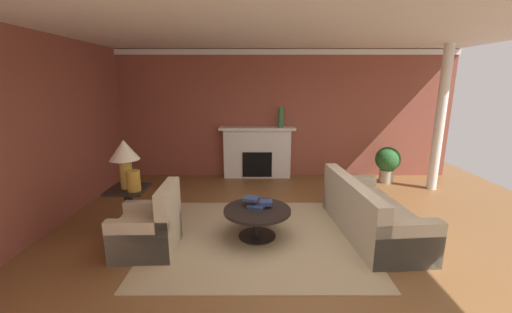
# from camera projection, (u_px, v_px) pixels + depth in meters

# --- Properties ---
(ground_plane) EXTENTS (9.88, 9.88, 0.00)m
(ground_plane) POSITION_uv_depth(u_px,v_px,m) (293.00, 240.00, 4.72)
(ground_plane) COLOR brown
(wall_fireplace) EXTENTS (8.20, 0.12, 3.03)m
(wall_fireplace) POSITION_uv_depth(u_px,v_px,m) (278.00, 114.00, 7.70)
(wall_fireplace) COLOR brown
(wall_fireplace) RESTS_ON ground_plane
(wall_window) EXTENTS (0.12, 7.31, 3.03)m
(wall_window) POSITION_uv_depth(u_px,v_px,m) (29.00, 136.00, 4.65)
(wall_window) COLOR brown
(wall_window) RESTS_ON ground_plane
(ceiling_panel) EXTENTS (8.20, 7.31, 0.06)m
(ceiling_panel) POSITION_uv_depth(u_px,v_px,m) (296.00, 24.00, 4.31)
(ceiling_panel) COLOR white
(crown_moulding) EXTENTS (8.20, 0.08, 0.12)m
(crown_moulding) POSITION_uv_depth(u_px,v_px,m) (279.00, 52.00, 7.29)
(crown_moulding) COLOR white
(area_rug) EXTENTS (3.16, 2.73, 0.01)m
(area_rug) POSITION_uv_depth(u_px,v_px,m) (256.00, 237.00, 4.83)
(area_rug) COLOR tan
(area_rug) RESTS_ON ground_plane
(fireplace) EXTENTS (1.80, 0.35, 1.23)m
(fireplace) POSITION_uv_depth(u_px,v_px,m) (256.00, 154.00, 7.70)
(fireplace) COLOR white
(fireplace) RESTS_ON ground_plane
(sofa) EXTENTS (1.08, 2.17, 0.85)m
(sofa) POSITION_uv_depth(u_px,v_px,m) (368.00, 215.00, 4.91)
(sofa) COLOR #BCB299
(sofa) RESTS_ON ground_plane
(armchair_near_window) EXTENTS (0.82, 0.82, 0.95)m
(armchair_near_window) POSITION_uv_depth(u_px,v_px,m) (148.00, 230.00, 4.37)
(armchair_near_window) COLOR #C1B293
(armchair_near_window) RESTS_ON ground_plane
(coffee_table) EXTENTS (1.00, 1.00, 0.45)m
(coffee_table) POSITION_uv_depth(u_px,v_px,m) (256.00, 216.00, 4.75)
(coffee_table) COLOR black
(coffee_table) RESTS_ON ground_plane
(side_table) EXTENTS (0.56, 0.56, 0.70)m
(side_table) POSITION_uv_depth(u_px,v_px,m) (128.00, 207.00, 4.95)
(side_table) COLOR black
(side_table) RESTS_ON ground_plane
(table_lamp) EXTENTS (0.44, 0.44, 0.75)m
(table_lamp) POSITION_uv_depth(u_px,v_px,m) (123.00, 155.00, 4.76)
(table_lamp) COLOR #B28E38
(table_lamp) RESTS_ON side_table
(vase_on_side_table) EXTENTS (0.19, 0.19, 0.31)m
(vase_on_side_table) POSITION_uv_depth(u_px,v_px,m) (132.00, 181.00, 4.73)
(vase_on_side_table) COLOR #B7892D
(vase_on_side_table) RESTS_ON side_table
(vase_mantel_right) EXTENTS (0.12, 0.12, 0.47)m
(vase_mantel_right) POSITION_uv_depth(u_px,v_px,m) (279.00, 117.00, 7.45)
(vase_mantel_right) COLOR #33703D
(vase_mantel_right) RESTS_ON fireplace
(book_red_cover) EXTENTS (0.29, 0.22, 0.03)m
(book_red_cover) POSITION_uv_depth(u_px,v_px,m) (255.00, 207.00, 4.77)
(book_red_cover) COLOR navy
(book_red_cover) RESTS_ON coffee_table
(book_art_folio) EXTENTS (0.20, 0.19, 0.06)m
(book_art_folio) POSITION_uv_depth(u_px,v_px,m) (265.00, 203.00, 4.81)
(book_art_folio) COLOR navy
(book_art_folio) RESTS_ON coffee_table
(book_small_novel) EXTENTS (0.27, 0.24, 0.04)m
(book_small_novel) POSITION_uv_depth(u_px,v_px,m) (250.00, 199.00, 4.84)
(book_small_novel) COLOR navy
(book_small_novel) RESTS_ON coffee_table
(potted_plant) EXTENTS (0.56, 0.56, 0.83)m
(potted_plant) POSITION_uv_depth(u_px,v_px,m) (386.00, 161.00, 7.35)
(potted_plant) COLOR #BCB29E
(potted_plant) RESTS_ON ground_plane
(column_white) EXTENTS (0.20, 0.20, 3.03)m
(column_white) POSITION_uv_depth(u_px,v_px,m) (438.00, 120.00, 6.67)
(column_white) COLOR white
(column_white) RESTS_ON ground_plane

